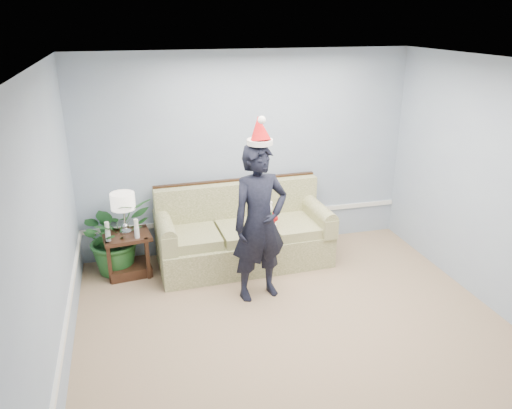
{
  "coord_description": "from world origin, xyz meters",
  "views": [
    {
      "loc": [
        -1.54,
        -3.81,
        3.1
      ],
      "look_at": [
        -0.13,
        1.55,
        0.98
      ],
      "focal_mm": 35.0,
      "sensor_mm": 36.0,
      "label": 1
    }
  ],
  "objects_px": {
    "sofa": "(243,236)",
    "side_table": "(129,258)",
    "table_lamp": "(123,203)",
    "teddy_bear": "(267,218)",
    "man": "(260,223)",
    "houseplant": "(115,235)"
  },
  "relations": [
    {
      "from": "sofa",
      "to": "side_table",
      "type": "bearing_deg",
      "value": 177.37
    },
    {
      "from": "table_lamp",
      "to": "man",
      "type": "height_order",
      "value": "man"
    },
    {
      "from": "sofa",
      "to": "man",
      "type": "relative_size",
      "value": 1.23
    },
    {
      "from": "sofa",
      "to": "table_lamp",
      "type": "distance_m",
      "value": 1.59
    },
    {
      "from": "table_lamp",
      "to": "man",
      "type": "xyz_separation_m",
      "value": [
        1.47,
        -0.96,
        -0.04
      ]
    },
    {
      "from": "side_table",
      "to": "houseplant",
      "type": "xyz_separation_m",
      "value": [
        -0.14,
        0.13,
        0.28
      ]
    },
    {
      "from": "side_table",
      "to": "teddy_bear",
      "type": "relative_size",
      "value": 1.74
    },
    {
      "from": "sofa",
      "to": "table_lamp",
      "type": "height_order",
      "value": "table_lamp"
    },
    {
      "from": "table_lamp",
      "to": "side_table",
      "type": "bearing_deg",
      "value": -85.25
    },
    {
      "from": "houseplant",
      "to": "man",
      "type": "height_order",
      "value": "man"
    },
    {
      "from": "sofa",
      "to": "houseplant",
      "type": "bearing_deg",
      "value": 172.75
    },
    {
      "from": "sofa",
      "to": "houseplant",
      "type": "xyz_separation_m",
      "value": [
        -1.62,
        0.15,
        0.12
      ]
    },
    {
      "from": "sofa",
      "to": "table_lamp",
      "type": "bearing_deg",
      "value": 175.59
    },
    {
      "from": "teddy_bear",
      "to": "side_table",
      "type": "bearing_deg",
      "value": 167.66
    },
    {
      "from": "table_lamp",
      "to": "houseplant",
      "type": "xyz_separation_m",
      "value": [
        -0.13,
        0.09,
        -0.46
      ]
    },
    {
      "from": "side_table",
      "to": "table_lamp",
      "type": "bearing_deg",
      "value": 94.75
    },
    {
      "from": "side_table",
      "to": "houseplant",
      "type": "relative_size",
      "value": 0.63
    },
    {
      "from": "sofa",
      "to": "side_table",
      "type": "xyz_separation_m",
      "value": [
        -1.48,
        0.02,
        -0.15
      ]
    },
    {
      "from": "sofa",
      "to": "teddy_bear",
      "type": "distance_m",
      "value": 0.46
    },
    {
      "from": "man",
      "to": "teddy_bear",
      "type": "distance_m",
      "value": 0.78
    },
    {
      "from": "side_table",
      "to": "table_lamp",
      "type": "xyz_separation_m",
      "value": [
        -0.0,
        0.05,
        0.74
      ]
    },
    {
      "from": "side_table",
      "to": "man",
      "type": "bearing_deg",
      "value": -31.87
    }
  ]
}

